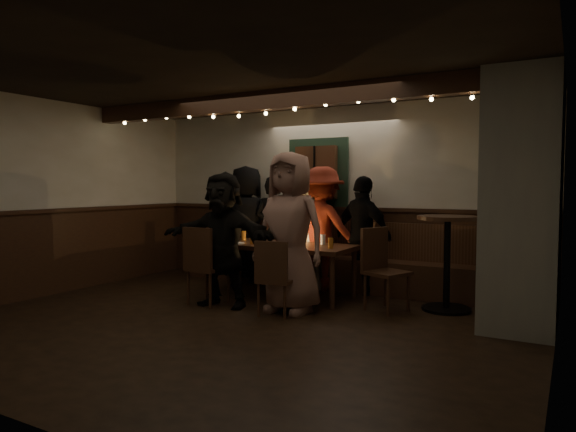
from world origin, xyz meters
The scene contains 13 objects.
room centered at (1.07, 1.42, 1.07)m, with size 6.02×5.01×2.62m.
dining_table centered at (-0.24, 1.40, 0.63)m, with size 1.94×0.83×0.84m.
chair_near_left centered at (-0.79, 0.48, 0.54)m, with size 0.45×0.45×0.96m.
chair_near_right centered at (0.23, 0.45, 0.48)m, with size 0.44×0.44×0.85m.
chair_end centered at (1.15, 1.36, 0.54)m, with size 0.57×0.57×0.96m.
high_top centered at (1.84, 1.69, 0.70)m, with size 0.70×0.70×1.11m.
person_a centered at (-1.22, 2.07, 0.88)m, with size 0.86×0.56×1.75m, color black.
person_b centered at (-0.71, 2.03, 0.80)m, with size 0.58×0.38×1.60m, color black.
person_c centered at (-0.22, 2.11, 0.80)m, with size 0.77×0.60×1.59m, color #F3EDCB.
person_d centered at (0.06, 2.04, 0.86)m, with size 1.11×0.64×1.72m, color maroon.
person_e centered at (0.66, 2.06, 0.79)m, with size 0.93×0.39×1.59m, color black.
person_f centered at (-0.57, 0.59, 0.81)m, with size 1.51×0.48×1.63m, color black.
person_g centered at (0.27, 0.75, 0.92)m, with size 0.90×0.59×1.85m, color #866053.
Camera 1 is at (3.12, -4.39, 1.47)m, focal length 32.00 mm.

